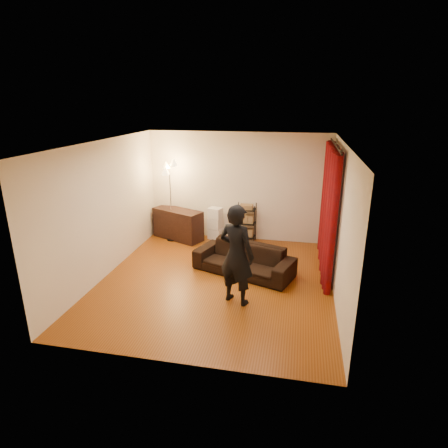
% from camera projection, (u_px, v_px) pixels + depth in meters
% --- Properties ---
extents(floor, '(5.00, 5.00, 0.00)m').
position_uv_depth(floor, '(216.00, 281.00, 7.44)').
color(floor, brown).
rests_on(floor, ground).
extents(ceiling, '(5.00, 5.00, 0.00)m').
position_uv_depth(ceiling, '(215.00, 143.00, 6.59)').
color(ceiling, white).
rests_on(ceiling, ground).
extents(wall_back, '(5.00, 0.00, 5.00)m').
position_uv_depth(wall_back, '(238.00, 187.00, 9.34)').
color(wall_back, beige).
rests_on(wall_back, ground).
extents(wall_front, '(5.00, 0.00, 5.00)m').
position_uv_depth(wall_front, '(171.00, 274.00, 4.69)').
color(wall_front, beige).
rests_on(wall_front, ground).
extents(wall_left, '(0.00, 5.00, 5.00)m').
position_uv_depth(wall_left, '(106.00, 209.00, 7.44)').
color(wall_left, beige).
rests_on(wall_left, ground).
extents(wall_right, '(0.00, 5.00, 5.00)m').
position_uv_depth(wall_right, '(340.00, 224.00, 6.58)').
color(wall_right, beige).
rests_on(wall_right, ground).
extents(curtain_rod, '(0.04, 2.65, 0.04)m').
position_uv_depth(curtain_rod, '(336.00, 145.00, 7.26)').
color(curtain_rod, black).
rests_on(curtain_rod, wall_right).
extents(curtain, '(0.22, 2.65, 2.55)m').
position_uv_depth(curtain, '(329.00, 210.00, 7.68)').
color(curtain, '#6A0203').
rests_on(curtain, ground).
extents(sofa, '(2.20, 1.43, 0.60)m').
position_uv_depth(sofa, '(244.00, 259.00, 7.70)').
color(sofa, black).
rests_on(sofa, ground).
extents(person, '(0.77, 0.64, 1.80)m').
position_uv_depth(person, '(236.00, 255.00, 6.40)').
color(person, black).
rests_on(person, ground).
extents(media_cabinet, '(1.41, 0.98, 0.77)m').
position_uv_depth(media_cabinet, '(178.00, 224.00, 9.60)').
color(media_cabinet, black).
rests_on(media_cabinet, ground).
extents(storage_boxes, '(0.40, 0.35, 0.83)m').
position_uv_depth(storage_boxes, '(215.00, 223.00, 9.56)').
color(storage_boxes, silver).
rests_on(storage_boxes, ground).
extents(wire_shelf, '(0.51, 0.42, 0.98)m').
position_uv_depth(wire_shelf, '(246.00, 223.00, 9.35)').
color(wire_shelf, black).
rests_on(wire_shelf, ground).
extents(floor_lamp, '(0.37, 0.37, 2.01)m').
position_uv_depth(floor_lamp, '(171.00, 202.00, 9.32)').
color(floor_lamp, silver).
rests_on(floor_lamp, ground).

